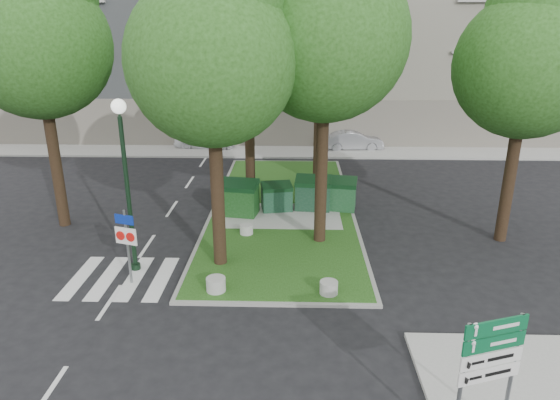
{
  "coord_description": "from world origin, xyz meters",
  "views": [
    {
      "loc": [
        1.01,
        -12.93,
        7.9
      ],
      "look_at": [
        0.52,
        3.69,
        2.0
      ],
      "focal_mm": 32.0,
      "sensor_mm": 36.0,
      "label": 1
    }
  ],
  "objects_px": {
    "tree_median_mid": "(250,46)",
    "dumpster_b": "(277,197)",
    "tree_median_far": "(323,14)",
    "tree_street_right": "(532,52)",
    "tree_median_near_right": "(328,21)",
    "dumpster_a": "(239,198)",
    "dumpster_d": "(339,194)",
    "litter_bin": "(343,201)",
    "bollard_right": "(329,288)",
    "bollard_mid": "(246,229)",
    "car_silver": "(353,140)",
    "dumpster_c": "(313,193)",
    "traffic_sign_pole": "(127,237)",
    "bollard_left": "(216,284)",
    "street_lamp": "(125,167)",
    "car_white": "(205,139)",
    "tree_street_left": "(38,31)",
    "tree_median_near_left": "(214,44)",
    "directional_sign": "(490,361)"
  },
  "relations": [
    {
      "from": "tree_median_far",
      "to": "car_silver",
      "type": "bearing_deg",
      "value": 70.57
    },
    {
      "from": "dumpster_b",
      "to": "dumpster_c",
      "type": "bearing_deg",
      "value": -2.93
    },
    {
      "from": "tree_median_mid",
      "to": "car_silver",
      "type": "xyz_separation_m",
      "value": [
        5.79,
        10.34,
        -6.34
      ]
    },
    {
      "from": "tree_street_left",
      "to": "bollard_mid",
      "type": "distance_m",
      "value": 10.61
    },
    {
      "from": "car_silver",
      "to": "tree_street_right",
      "type": "bearing_deg",
      "value": -167.6
    },
    {
      "from": "tree_street_left",
      "to": "litter_bin",
      "type": "bearing_deg",
      "value": 9.43
    },
    {
      "from": "dumpster_b",
      "to": "car_silver",
      "type": "xyz_separation_m",
      "value": [
        4.62,
        11.7,
        -0.07
      ]
    },
    {
      "from": "dumpster_a",
      "to": "bollard_left",
      "type": "xyz_separation_m",
      "value": [
        -0.01,
        -6.56,
        -0.51
      ]
    },
    {
      "from": "tree_median_near_left",
      "to": "litter_bin",
      "type": "bearing_deg",
      "value": 49.65
    },
    {
      "from": "tree_median_mid",
      "to": "dumpster_d",
      "type": "xyz_separation_m",
      "value": [
        3.91,
        -1.11,
        -6.19
      ]
    },
    {
      "from": "dumpster_a",
      "to": "tree_street_left",
      "type": "bearing_deg",
      "value": -162.18
    },
    {
      "from": "tree_median_far",
      "to": "tree_street_right",
      "type": "xyz_separation_m",
      "value": [
        6.8,
        -7.0,
        -1.34
      ]
    },
    {
      "from": "tree_street_right",
      "to": "dumpster_a",
      "type": "bearing_deg",
      "value": 168.8
    },
    {
      "from": "traffic_sign_pole",
      "to": "tree_street_right",
      "type": "bearing_deg",
      "value": 33.5
    },
    {
      "from": "tree_street_right",
      "to": "bollard_mid",
      "type": "bearing_deg",
      "value": -179.66
    },
    {
      "from": "dumpster_a",
      "to": "dumpster_b",
      "type": "relative_size",
      "value": 1.21
    },
    {
      "from": "tree_median_near_right",
      "to": "dumpster_d",
      "type": "distance_m",
      "value": 8.0
    },
    {
      "from": "tree_median_mid",
      "to": "street_lamp",
      "type": "relative_size",
      "value": 1.74
    },
    {
      "from": "directional_sign",
      "to": "litter_bin",
      "type": "bearing_deg",
      "value": 78.46
    },
    {
      "from": "tree_median_mid",
      "to": "dumpster_c",
      "type": "bearing_deg",
      "value": -22.28
    },
    {
      "from": "tree_median_far",
      "to": "litter_bin",
      "type": "xyz_separation_m",
      "value": [
        0.91,
        -4.07,
        -7.88
      ]
    },
    {
      "from": "dumpster_b",
      "to": "bollard_mid",
      "type": "bearing_deg",
      "value": -122.69
    },
    {
      "from": "tree_median_near_left",
      "to": "street_lamp",
      "type": "distance_m",
      "value": 4.74
    },
    {
      "from": "bollard_right",
      "to": "car_silver",
      "type": "bearing_deg",
      "value": 81.63
    },
    {
      "from": "tree_median_mid",
      "to": "street_lamp",
      "type": "distance_m",
      "value": 8.44
    },
    {
      "from": "tree_street_right",
      "to": "traffic_sign_pole",
      "type": "distance_m",
      "value": 14.84
    },
    {
      "from": "tree_median_near_right",
      "to": "bollard_mid",
      "type": "distance_m",
      "value": 8.23
    },
    {
      "from": "dumpster_c",
      "to": "bollard_right",
      "type": "xyz_separation_m",
      "value": [
        0.24,
        -7.43,
        -0.5
      ]
    },
    {
      "from": "tree_median_near_right",
      "to": "dumpster_a",
      "type": "height_order",
      "value": "tree_median_near_right"
    },
    {
      "from": "tree_street_right",
      "to": "bollard_left",
      "type": "distance_m",
      "value": 13.17
    },
    {
      "from": "tree_street_right",
      "to": "dumpster_b",
      "type": "height_order",
      "value": "tree_street_right"
    },
    {
      "from": "tree_median_near_right",
      "to": "tree_median_mid",
      "type": "relative_size",
      "value": 1.15
    },
    {
      "from": "car_silver",
      "to": "dumpster_c",
      "type": "bearing_deg",
      "value": 161.29
    },
    {
      "from": "tree_median_mid",
      "to": "tree_street_right",
      "type": "bearing_deg",
      "value": -21.8
    },
    {
      "from": "bollard_left",
      "to": "tree_street_left",
      "type": "bearing_deg",
      "value": 142.1
    },
    {
      "from": "litter_bin",
      "to": "traffic_sign_pole",
      "type": "relative_size",
      "value": 0.26
    },
    {
      "from": "tree_median_mid",
      "to": "bollard_right",
      "type": "relative_size",
      "value": 18.0
    },
    {
      "from": "dumpster_d",
      "to": "traffic_sign_pole",
      "type": "relative_size",
      "value": 0.66
    },
    {
      "from": "bollard_right",
      "to": "traffic_sign_pole",
      "type": "relative_size",
      "value": 0.22
    },
    {
      "from": "tree_median_mid",
      "to": "dumpster_b",
      "type": "distance_m",
      "value": 6.52
    },
    {
      "from": "bollard_right",
      "to": "bollard_mid",
      "type": "xyz_separation_m",
      "value": [
        -2.93,
        4.5,
        -0.02
      ]
    },
    {
      "from": "car_white",
      "to": "car_silver",
      "type": "distance_m",
      "value": 9.82
    },
    {
      "from": "litter_bin",
      "to": "bollard_mid",
      "type": "bearing_deg",
      "value": -143.48
    },
    {
      "from": "street_lamp",
      "to": "car_silver",
      "type": "relative_size",
      "value": 1.49
    },
    {
      "from": "bollard_mid",
      "to": "litter_bin",
      "type": "distance_m",
      "value": 5.02
    },
    {
      "from": "dumpster_b",
      "to": "litter_bin",
      "type": "relative_size",
      "value": 2.28
    },
    {
      "from": "tree_street_left",
      "to": "dumpster_c",
      "type": "xyz_separation_m",
      "value": [
        10.27,
        1.87,
        -6.83
      ]
    },
    {
      "from": "tree_median_near_left",
      "to": "traffic_sign_pole",
      "type": "distance_m",
      "value": 6.5
    },
    {
      "from": "dumpster_b",
      "to": "traffic_sign_pole",
      "type": "xyz_separation_m",
      "value": [
        -4.45,
        -6.52,
        0.9
      ]
    },
    {
      "from": "bollard_left",
      "to": "directional_sign",
      "type": "relative_size",
      "value": 0.22
    }
  ]
}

